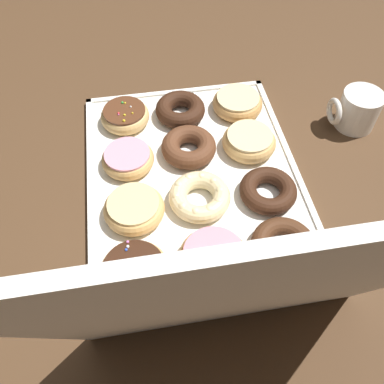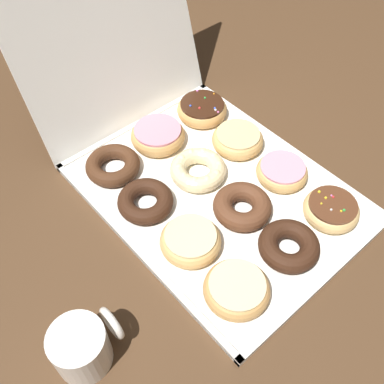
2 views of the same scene
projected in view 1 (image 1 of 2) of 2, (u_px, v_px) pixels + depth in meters
ground_plane at (194, 182)px, 0.83m from camera, size 3.00×3.00×0.00m
donut_box at (194, 180)px, 0.82m from camera, size 0.43×0.56×0.01m
box_lid_open at (256, 298)px, 0.41m from camera, size 0.43×0.16×0.51m
glazed_ring_donut_0 at (237, 103)px, 0.93m from camera, size 0.12×0.12×0.04m
chocolate_cake_ring_donut_1 at (181, 109)px, 0.92m from camera, size 0.11×0.11×0.04m
sprinkle_donut_2 at (125, 116)px, 0.90m from camera, size 0.11×0.11×0.04m
glazed_ring_donut_3 at (249, 141)px, 0.85m from camera, size 0.12×0.12×0.04m
chocolate_cake_ring_donut_4 at (189, 147)px, 0.85m from camera, size 0.12×0.12×0.04m
pink_frosted_donut_5 at (128, 159)px, 0.83m from camera, size 0.11×0.11×0.04m
chocolate_cake_ring_donut_6 at (268, 190)px, 0.78m from camera, size 0.11×0.11×0.03m
cruller_donut_7 at (198, 196)px, 0.77m from camera, size 0.12×0.12×0.04m
glazed_ring_donut_8 at (134, 208)px, 0.75m from camera, size 0.12×0.12×0.04m
chocolate_cake_ring_donut_9 at (284, 246)px, 0.71m from camera, size 0.12×0.12×0.03m
pink_frosted_donut_10 at (216, 258)px, 0.69m from camera, size 0.12×0.12×0.04m
sprinkle_donut_11 at (135, 272)px, 0.67m from camera, size 0.12×0.12×0.04m
coffee_mug at (357, 109)px, 0.89m from camera, size 0.11×0.09×0.09m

